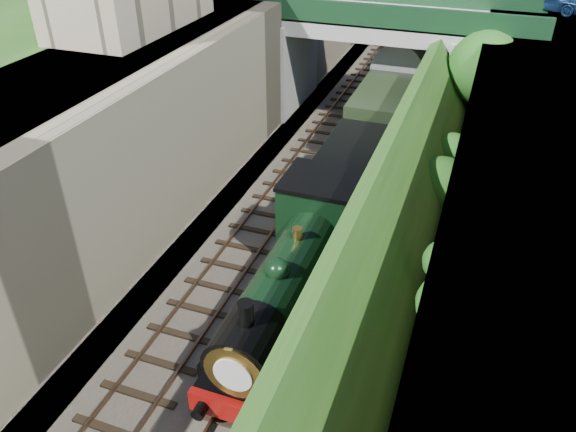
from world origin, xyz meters
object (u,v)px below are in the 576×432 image
at_px(tree, 487,70).
at_px(road_bridge, 398,53).
at_px(tender, 351,180).
at_px(locomotive, 295,276).

bearing_deg(tree, road_bridge, 146.34).
relative_size(tree, tender, 1.10).
height_order(tree, tender, tree).
distance_m(road_bridge, tree, 6.00).
relative_size(road_bridge, tree, 2.42).
bearing_deg(tree, locomotive, -107.32).
height_order(road_bridge, tree, road_bridge).
relative_size(tree, locomotive, 0.65).
xyz_separation_m(road_bridge, locomotive, (0.26, -18.43, -2.18)).
xyz_separation_m(tree, tender, (-4.71, -7.76, -3.03)).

